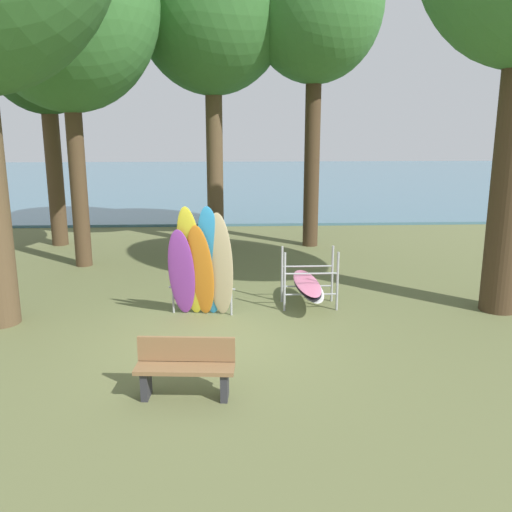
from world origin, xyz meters
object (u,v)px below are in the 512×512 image
Objects in this scene: tree_far_right_back at (212,3)px; board_storage_rack at (308,285)px; park_bench at (185,366)px; tree_deep_back at (65,3)px; tree_mid_behind at (44,41)px; tree_far_left_back at (315,5)px; leaning_board_pile at (201,267)px.

board_storage_rack is at bearing -71.62° from tree_far_right_back.
park_bench is (-0.18, -10.31, -6.81)m from tree_far_right_back.
tree_deep_back is 9.27m from board_storage_rack.
tree_far_right_back is at bearing -2.04° from tree_mid_behind.
tree_far_left_back is 4.53× the size of board_storage_rack.
tree_far_left_back is at bearing 81.52° from board_storage_rack.
tree_deep_back is 6.64× the size of park_bench.
leaning_board_pile is at bearing -114.92° from tree_far_left_back.
park_bench is (-2.29, -3.94, -0.02)m from board_storage_rack.
tree_far_right_back reaches higher than tree_far_left_back.
tree_far_left_back is at bearing 65.08° from leaning_board_pile.
tree_deep_back is at bearing -62.19° from tree_mid_behind.
leaning_board_pile is (-3.13, -6.73, -6.12)m from tree_far_left_back.
tree_deep_back reaches higher than leaning_board_pile.
tree_mid_behind is 8.13m from tree_far_left_back.
leaning_board_pile reaches higher than board_storage_rack.
tree_deep_back is (1.46, -2.77, 0.54)m from tree_mid_behind.
tree_far_left_back reaches higher than leaning_board_pile.
tree_mid_behind is at bearing 117.81° from tree_deep_back.
tree_deep_back is 8.00m from leaning_board_pile.
park_bench is (-0.07, -3.28, -0.61)m from leaning_board_pile.
tree_far_right_back is at bearing 35.94° from tree_deep_back.
tree_far_right_back reaches higher than leaning_board_pile.
tree_far_right_back reaches higher than tree_deep_back.
tree_mid_behind is 4.01× the size of board_storage_rack.
tree_far_right_back is 9.55m from board_storage_rack.
park_bench is at bearing -90.97° from tree_far_right_back.
board_storage_rack is at bearing -98.48° from tree_far_left_back.
tree_far_right_back is at bearing 174.39° from tree_far_left_back.
park_bench is at bearing -107.71° from tree_far_left_back.
tree_mid_behind is 12.91m from park_bench.
leaning_board_pile reaches higher than park_bench.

